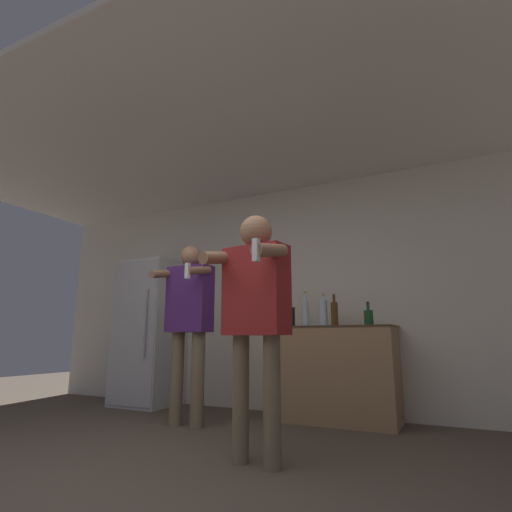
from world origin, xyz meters
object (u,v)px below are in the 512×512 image
object	(u,v)px
bottle_tall_gin	(305,312)
person_woman_foreground	(255,303)
person_man_side	(189,315)
bottle_dark_rum	(369,317)
bottle_amber_bourbon	(291,316)
refrigerator	(150,332)
bottle_red_label	(334,313)
bottle_brown_liquor	(323,312)

from	to	relation	value
bottle_tall_gin	person_woman_foreground	distance (m)	1.51
person_woman_foreground	person_man_side	world-z (taller)	person_man_side
bottle_dark_rum	bottle_amber_bourbon	bearing A→B (deg)	180.00
refrigerator	bottle_amber_bourbon	bearing A→B (deg)	-0.45
bottle_dark_rum	person_woman_foreground	world-z (taller)	person_woman_foreground
person_woman_foreground	bottle_amber_bourbon	bearing A→B (deg)	102.69
bottle_amber_bourbon	person_man_side	bearing A→B (deg)	-135.15
bottle_red_label	bottle_dark_rum	bearing A→B (deg)	0.00
bottle_brown_liquor	bottle_amber_bourbon	size ratio (longest dim) A/B	1.20
bottle_red_label	bottle_brown_liquor	bearing A→B (deg)	180.00
bottle_amber_bourbon	person_man_side	size ratio (longest dim) A/B	0.16
bottle_tall_gin	person_woman_foreground	xyz separation A→B (m)	(0.17, -1.50, -0.04)
bottle_amber_bourbon	bottle_tall_gin	xyz separation A→B (m)	(0.16, -0.00, 0.04)
bottle_red_label	person_woman_foreground	bearing A→B (deg)	-94.98
bottle_red_label	bottle_amber_bourbon	distance (m)	0.47
bottle_amber_bourbon	bottle_dark_rum	bearing A→B (deg)	-0.00
bottle_amber_bourbon	person_woman_foreground	xyz separation A→B (m)	(0.34, -1.50, -0.00)
refrigerator	person_man_side	xyz separation A→B (m)	(1.14, -0.76, 0.13)
bottle_tall_gin	person_woman_foreground	size ratio (longest dim) A/B	0.22
bottle_red_label	bottle_amber_bourbon	bearing A→B (deg)	180.00
bottle_red_label	bottle_tall_gin	world-z (taller)	bottle_tall_gin
bottle_brown_liquor	bottle_red_label	xyz separation A→B (m)	(0.11, 0.00, -0.01)
bottle_brown_liquor	bottle_tall_gin	size ratio (longest dim) A/B	0.91
person_man_side	bottle_amber_bourbon	bearing A→B (deg)	44.85
refrigerator	person_woman_foreground	xyz separation A→B (m)	(2.22, -1.51, 0.14)
refrigerator	person_woman_foreground	distance (m)	2.69
bottle_red_label	bottle_amber_bourbon	world-z (taller)	bottle_red_label
bottle_dark_rum	bottle_red_label	bearing A→B (deg)	180.00
refrigerator	bottle_dark_rum	distance (m)	2.69
bottle_dark_rum	bottle_tall_gin	size ratio (longest dim) A/B	0.64
bottle_dark_rum	person_man_side	bearing A→B (deg)	-154.22
bottle_red_label	person_man_side	size ratio (longest dim) A/B	0.20
bottle_tall_gin	person_man_side	distance (m)	1.18
bottle_brown_liquor	bottle_red_label	world-z (taller)	bottle_red_label
refrigerator	bottle_tall_gin	xyz separation A→B (m)	(2.05, -0.01, 0.18)
bottle_brown_liquor	bottle_tall_gin	distance (m)	0.19
bottle_dark_rum	person_woman_foreground	size ratio (longest dim) A/B	0.14
refrigerator	person_woman_foreground	bearing A→B (deg)	-34.17
bottle_brown_liquor	bottle_tall_gin	world-z (taller)	bottle_tall_gin
person_woman_foreground	bottle_tall_gin	bearing A→B (deg)	96.56
bottle_amber_bourbon	person_woman_foreground	size ratio (longest dim) A/B	0.17
bottle_tall_gin	bottle_amber_bourbon	bearing A→B (deg)	180.00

